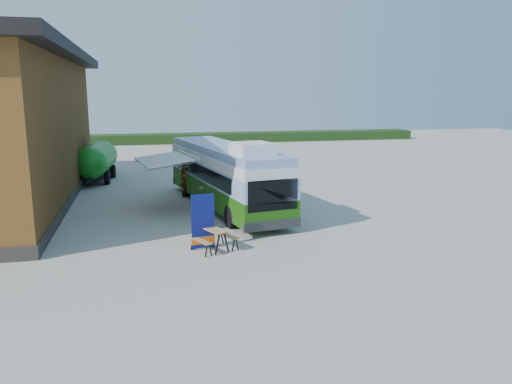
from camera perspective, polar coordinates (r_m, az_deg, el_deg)
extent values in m
plane|color=#BCB7AD|center=(17.82, -2.60, -6.24)|extent=(100.00, 100.00, 0.00)
cube|color=#264419|center=(56.03, -1.62, 6.30)|extent=(40.00, 3.00, 1.00)
cube|color=#2F6D12|center=(23.74, -3.61, 0.24)|extent=(4.14, 11.22, 1.01)
cube|color=#8CA5DA|center=(23.58, -3.64, 2.42)|extent=(4.14, 11.22, 0.82)
cube|color=black|center=(23.67, -6.60, 2.40)|extent=(1.61, 9.03, 0.64)
cube|color=black|center=(24.40, -1.48, 2.74)|extent=(1.61, 9.03, 0.64)
cube|color=white|center=(23.50, -3.66, 3.91)|extent=(4.14, 11.22, 0.41)
cube|color=#8CA5DA|center=(23.45, -3.67, 4.85)|extent=(3.98, 11.01, 0.37)
cube|color=white|center=(20.17, -0.40, 5.01)|extent=(1.73, 1.88, 0.46)
cube|color=black|center=(18.62, 1.95, -0.38)|extent=(2.04, 0.41, 1.19)
cube|color=#2D2D2D|center=(18.92, 1.86, -3.75)|extent=(2.34, 0.60, 0.37)
cube|color=#2D2D2D|center=(28.89, -7.17, 1.42)|extent=(2.34, 0.60, 0.37)
cylinder|color=black|center=(20.12, -2.89, -2.85)|extent=(0.43, 0.95, 0.92)
cylinder|color=black|center=(20.88, 2.40, -2.31)|extent=(0.43, 0.95, 0.92)
cylinder|color=black|center=(26.53, -7.99, 0.51)|extent=(0.43, 0.95, 0.92)
cylinder|color=black|center=(27.11, -3.81, 0.83)|extent=(0.43, 0.95, 0.92)
cube|color=white|center=(23.23, -10.45, 3.89)|extent=(2.77, 3.85, 0.28)
cube|color=#A5A8AD|center=(23.47, -7.83, 4.45)|extent=(0.81, 3.80, 0.15)
cylinder|color=#A5A8AD|center=(21.82, -9.60, 3.18)|extent=(2.27, 0.44, 0.29)
cylinder|color=#A5A8AD|center=(24.66, -11.19, 4.05)|extent=(2.27, 0.44, 0.29)
cube|color=navy|center=(17.37, -6.08, -3.41)|extent=(0.82, 0.17, 1.95)
cube|color=orange|center=(17.55, -6.04, -5.51)|extent=(0.84, 0.18, 0.27)
cube|color=#A5A8AD|center=(17.64, -6.02, -6.39)|extent=(0.61, 0.28, 0.06)
cylinder|color=#A5A8AD|center=(17.39, -6.09, -3.39)|extent=(0.03, 0.03, 1.95)
cube|color=tan|center=(17.27, -4.79, -4.32)|extent=(0.90, 1.27, 0.04)
cube|color=tan|center=(17.10, -6.31, -5.53)|extent=(0.68, 1.17, 0.04)
cube|color=tan|center=(17.63, -3.28, -4.96)|extent=(0.68, 1.17, 0.04)
cube|color=black|center=(16.89, -4.42, -5.98)|extent=(0.06, 0.06, 0.72)
cube|color=black|center=(17.07, -3.41, -5.78)|extent=(0.06, 0.06, 0.72)
cube|color=black|center=(17.69, -6.08, -5.21)|extent=(0.06, 0.06, 0.72)
cube|color=black|center=(17.86, -5.10, -5.03)|extent=(0.06, 0.06, 0.72)
imported|color=#999999|center=(26.21, -7.98, 1.52)|extent=(0.84, 0.73, 1.94)
imported|color=#999999|center=(23.43, -5.66, 0.42)|extent=(1.19, 1.15, 1.94)
cylinder|color=#18841D|center=(32.13, -17.70, 3.64)|extent=(2.23, 4.27, 1.85)
sphere|color=#18841D|center=(30.13, -18.37, 3.12)|extent=(1.85, 1.85, 1.85)
sphere|color=#18841D|center=(34.14, -17.12, 4.09)|extent=(1.85, 1.85, 1.85)
cube|color=black|center=(32.24, -17.62, 2.19)|extent=(1.63, 4.41, 0.21)
cube|color=black|center=(29.66, -18.48, 1.28)|extent=(0.24, 1.24, 0.10)
cylinder|color=black|center=(31.21, -19.28, 1.51)|extent=(0.33, 0.84, 0.82)
cylinder|color=black|center=(30.95, -16.67, 1.60)|extent=(0.33, 0.84, 0.82)
cylinder|color=black|center=(33.60, -18.46, 2.22)|extent=(0.33, 0.84, 0.82)
cylinder|color=black|center=(33.35, -16.03, 2.30)|extent=(0.33, 0.84, 0.82)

